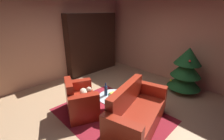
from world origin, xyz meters
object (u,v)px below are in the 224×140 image
Objects in this scene: book_stack_on_table at (113,96)px; bookshelf_unit at (95,44)px; coffee_table at (114,98)px; decorated_tree at (186,70)px; couch_red at (136,114)px; armchair_red at (81,101)px; bottle_on_table at (106,90)px.

bookshelf_unit is at bearing 148.98° from book_stack_on_table.
book_stack_on_table is at bearing -31.02° from bookshelf_unit.
decorated_tree is at bearing 71.94° from coffee_table.
couch_red is 2.47× the size of coffee_table.
armchair_red reaches higher than bottle_on_table.
book_stack_on_table is at bearing -58.90° from coffee_table.
book_stack_on_table is (2.56, -1.54, -0.61)m from bookshelf_unit.
armchair_red is 1.34m from couch_red.
armchair_red is 3.10m from decorated_tree.
bottle_on_table is 2.49m from decorated_tree.
book_stack_on_table is at bearing 9.08° from bottle_on_table.
bottle_on_table is (-0.86, -0.06, 0.24)m from couch_red.
armchair_red is at bearing -127.35° from bottle_on_table.
bookshelf_unit is at bearing 154.77° from couch_red.
decorated_tree is (0.91, 2.31, 0.15)m from bottle_on_table.
coffee_table is at bearing 178.02° from couch_red.
bottle_on_table is 0.23× the size of decorated_tree.
decorated_tree is (3.25, 0.74, -0.40)m from bookshelf_unit.
bookshelf_unit is 3.05m from book_stack_on_table.
armchair_red is 5.13× the size of book_stack_on_table.
couch_red is 0.89m from bottle_on_table.
armchair_red is at bearing -114.54° from decorated_tree.
bottle_on_table is at bearing -154.58° from coffee_table.
bookshelf_unit is 1.94× the size of armchair_red.
coffee_table is (2.53, -1.49, -0.71)m from bookshelf_unit.
bookshelf_unit is 2.88m from bottle_on_table.
armchair_red reaches higher than coffee_table.
coffee_table is at bearing 45.90° from armchair_red.
book_stack_on_table is 0.23m from bottle_on_table.
armchair_red is (1.98, -2.05, -0.78)m from bookshelf_unit.
armchair_red is 0.65m from bottle_on_table.
bottle_on_table is (-0.18, -0.09, 0.16)m from coffee_table.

